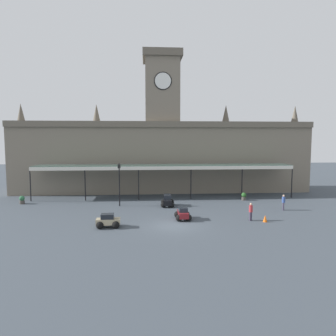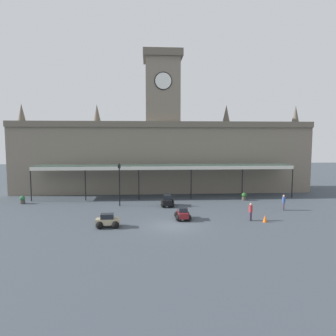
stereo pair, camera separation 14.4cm
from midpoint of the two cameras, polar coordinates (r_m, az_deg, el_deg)
ground_plane at (r=27.49m, az=0.79°, el=-10.68°), size 140.00×140.00×0.00m
station_building at (r=45.22m, az=-1.19°, el=3.16°), size 41.99×6.73×19.92m
entrance_canopy at (r=39.75m, az=-0.79°, el=0.36°), size 33.24×3.26×4.28m
car_beige_sedan at (r=27.38m, az=-11.22°, el=-9.75°), size 2.08×1.57×1.19m
car_maroon_sedan at (r=29.45m, az=2.64°, el=-8.58°), size 1.54×2.06×1.19m
car_black_estate at (r=35.11m, az=-0.22°, el=-6.19°), size 1.63×2.30×1.27m
pedestrian_crossing_forecourt at (r=35.31m, az=20.57°, el=-5.90°), size 0.34×0.37×1.67m
pedestrian_near_entrance at (r=29.93m, az=15.00°, el=-7.73°), size 0.34×0.34×1.67m
victorian_lamppost at (r=35.21m, az=-9.16°, el=-2.12°), size 0.30×0.30×4.92m
traffic_cone at (r=29.95m, az=17.48°, el=-8.95°), size 0.40×0.40×0.64m
planter_by_canopy at (r=40.20m, az=-25.60°, el=-5.35°), size 0.60×0.60×0.96m
planter_near_kerb at (r=39.60m, az=13.82°, el=-5.13°), size 0.60×0.60×0.96m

